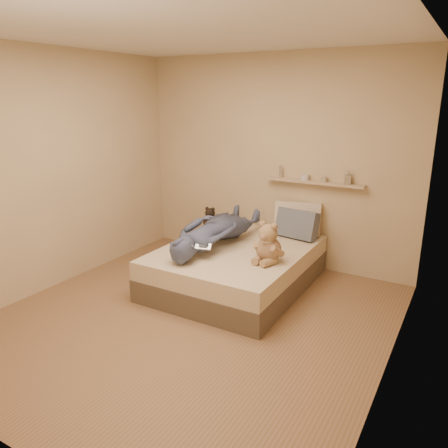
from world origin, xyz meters
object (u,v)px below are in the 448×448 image
Objects in this scene: teddy_bear at (268,246)px; pillow_grey at (297,224)px; bed at (236,267)px; pillow_cream at (298,218)px; dark_plush at (210,220)px; person at (215,230)px; game_console at (203,246)px; wall_shelf at (314,182)px.

teddy_bear is 0.91m from pillow_grey.
bed is 3.45× the size of pillow_cream.
person reaches higher than dark_plush.
teddy_bear reaches higher than dark_plush.
bed is at bearing -169.94° from person.
game_console is 1.64m from wall_shelf.
teddy_bear is 1.22m from wall_shelf.
bed is 6.47× the size of dark_plush.
game_console is 1.09m from dark_plush.
wall_shelf is at bearing 86.57° from teddy_bear.
pillow_cream reaches higher than dark_plush.
teddy_bear is 1.47× the size of dark_plush.
pillow_cream is 0.46× the size of wall_shelf.
pillow_grey is 0.42× the size of wall_shelf.
bed is at bearing 76.91° from game_console.
teddy_bear is 1.05m from pillow_cream.
teddy_bear is (0.48, -0.22, 0.40)m from bed.
dark_plush is 0.19× the size of person.
pillow_cream is (-0.08, 1.05, 0.02)m from teddy_bear.
wall_shelf is (0.55, 0.91, 0.88)m from bed.
pillow_grey is 0.32× the size of person.
person reaches higher than game_console.
teddy_bear reaches higher than bed.
dark_plush is at bearing -53.76° from person.
person is (-0.74, 0.17, 0.01)m from teddy_bear.
person is (-0.14, 0.46, 0.04)m from game_console.
pillow_cream reaches higher than person.
pillow_grey is at bearing 92.35° from teddy_bear.
pillow_grey is 0.54m from wall_shelf.
teddy_bear is at bearing -24.42° from bed.
game_console is at bearing -154.51° from teddy_bear.
wall_shelf reaches higher than bed.
game_console is (-0.12, -0.51, 0.37)m from bed.
bed is at bearing -115.67° from pillow_cream.
teddy_bear is (0.60, 0.29, 0.03)m from game_console.
pillow_grey is at bearing -115.57° from wall_shelf.
pillow_cream is 0.35× the size of person.
wall_shelf is at bearing -130.32° from person.
person is at bearing -133.74° from pillow_grey.
teddy_bear reaches higher than pillow_grey.
bed is 0.91m from pillow_grey.
bed is 1.01m from pillow_cream.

